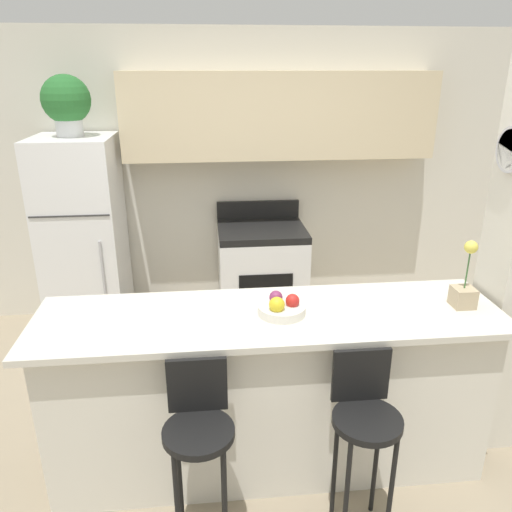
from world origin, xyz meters
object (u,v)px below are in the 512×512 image
bar_stool_left (199,433)px  potted_plant_on_fridge (66,102)px  fruit_bowl (282,307)px  orchid_vase (464,288)px  bar_stool_right (364,421)px  trash_bin (152,321)px  refrigerator (84,240)px  stove_range (261,275)px

bar_stool_left → potted_plant_on_fridge: bearing=113.3°
fruit_bowl → bar_stool_left: bearing=-133.6°
orchid_vase → potted_plant_on_fridge: bearing=143.7°
bar_stool_right → orchid_vase: bearing=34.7°
fruit_bowl → trash_bin: fruit_bowl is taller
potted_plant_on_fridge → refrigerator: bearing=-64.9°
orchid_vase → trash_bin: (-1.88, 1.53, -0.91)m
refrigerator → stove_range: refrigerator is taller
potted_plant_on_fridge → fruit_bowl: potted_plant_on_fridge is taller
bar_stool_left → fruit_bowl: 0.76m
bar_stool_left → stove_range: bearing=76.3°
refrigerator → fruit_bowl: bearing=-51.3°
potted_plant_on_fridge → trash_bin: bearing=-24.3°
orchid_vase → fruit_bowl: bearing=179.4°
stove_range → bar_stool_right: bearing=-84.1°
refrigerator → orchid_vase: bearing=-36.3°
bar_stool_left → potted_plant_on_fridge: 2.77m
refrigerator → bar_stool_left: 2.44m
bar_stool_right → fruit_bowl: (-0.33, 0.47, 0.39)m
trash_bin → bar_stool_right: bearing=-58.7°
refrigerator → bar_stool_right: size_ratio=1.76×
refrigerator → trash_bin: bearing=-24.3°
stove_range → orchid_vase: size_ratio=2.81×
fruit_bowl → trash_bin: size_ratio=0.67×
bar_stool_left → bar_stool_right: size_ratio=1.00×
potted_plant_on_fridge → orchid_vase: size_ratio=1.22×
stove_range → fruit_bowl: (-0.10, -1.79, 0.57)m
potted_plant_on_fridge → orchid_vase: bearing=-36.3°
stove_range → orchid_vase: 2.11m
potted_plant_on_fridge → orchid_vase: (2.41, -1.77, -0.87)m
bar_stool_left → fruit_bowl: (0.45, 0.47, 0.39)m
refrigerator → bar_stool_right: refrigerator is taller
bar_stool_left → bar_stool_right: bearing=0.0°
stove_range → bar_stool_left: (-0.55, -2.26, 0.18)m
potted_plant_on_fridge → fruit_bowl: (1.41, -1.76, -0.94)m
stove_range → potted_plant_on_fridge: (-1.51, -0.03, 1.51)m
stove_range → trash_bin: stove_range is taller
bar_stool_right → fruit_bowl: fruit_bowl is taller
orchid_vase → stove_range: bearing=116.6°
refrigerator → stove_range: 1.56m
stove_range → orchid_vase: orchid_vase is taller
bar_stool_right → potted_plant_on_fridge: 3.13m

